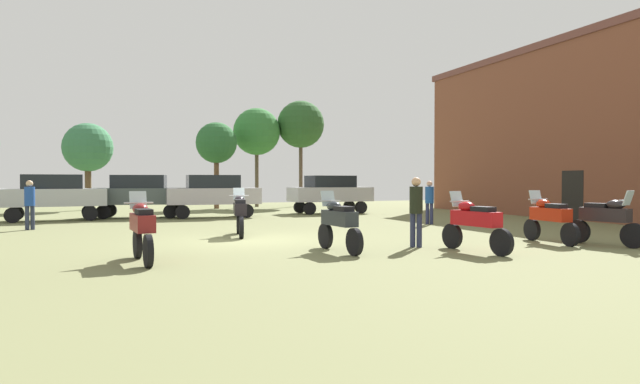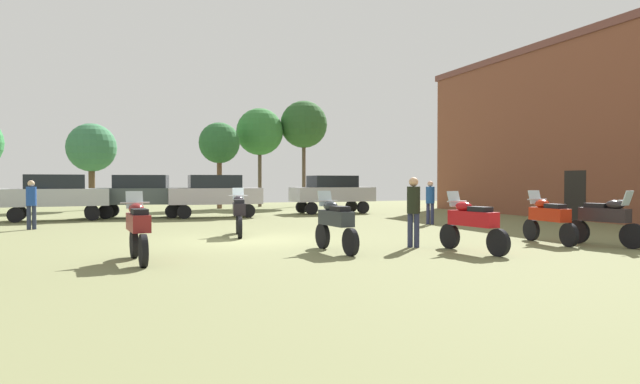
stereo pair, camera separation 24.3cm
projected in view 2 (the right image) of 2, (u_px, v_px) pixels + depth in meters
ground_plane at (249, 240)px, 15.99m from camera, size 44.00×52.00×0.02m
brick_building at (621, 128)px, 24.82m from camera, size 6.12×21.80×8.31m
motorcycle_1 at (605, 219)px, 14.33m from camera, size 0.75×2.09×1.49m
motorcycle_2 at (335, 222)px, 13.17m from camera, size 0.62×2.17×1.48m
motorcycle_3 at (239, 212)px, 17.01m from camera, size 0.67×2.18×1.51m
motorcycle_6 at (549, 218)px, 14.93m from camera, size 0.62×2.18×1.46m
motorcycle_7 at (138, 228)px, 11.50m from camera, size 0.62×2.13×1.51m
motorcycle_8 at (472, 222)px, 13.10m from camera, size 0.66×2.27×1.47m
car_1 at (55, 194)px, 23.58m from camera, size 4.41×2.09×2.00m
car_2 at (215, 193)px, 25.62m from camera, size 4.35×1.93×2.00m
car_4 at (332, 191)px, 28.74m from camera, size 4.36×1.94×2.00m
car_5 at (142, 193)px, 25.46m from camera, size 4.55×2.51×2.00m
person_1 at (430, 199)px, 21.45m from camera, size 0.48×0.48×1.72m
person_2 at (31, 201)px, 19.20m from camera, size 0.41×0.41×1.75m
person_3 at (414, 206)px, 14.04m from camera, size 0.48×0.48×1.83m
tree_1 at (304, 125)px, 36.70m from camera, size 3.19×3.19×7.15m
tree_3 at (260, 132)px, 35.88m from camera, size 3.11×3.11×6.54m
tree_4 at (91, 148)px, 31.99m from camera, size 2.85×2.85×5.12m
tree_6 at (219, 144)px, 33.51m from camera, size 2.53×2.53×5.34m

